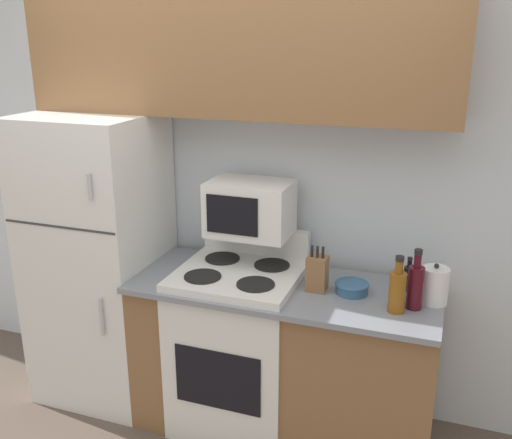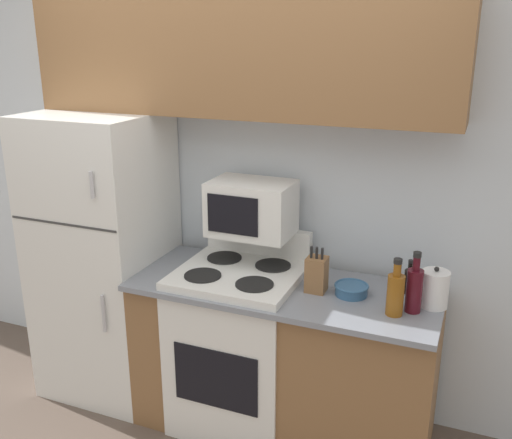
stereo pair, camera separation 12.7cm
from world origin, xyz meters
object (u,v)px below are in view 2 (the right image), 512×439
(bottle_whiskey, at_px, (395,293))
(stove, at_px, (240,344))
(bottle_soy_sauce, at_px, (409,280))
(knife_block, at_px, (317,274))
(kettle, at_px, (435,289))
(bowl, at_px, (351,289))
(microwave, at_px, (252,208))
(refrigerator, at_px, (104,257))
(bottle_wine_red, at_px, (414,288))

(bottle_whiskey, bearing_deg, stove, 172.57)
(bottle_soy_sauce, relative_size, bottle_whiskey, 0.64)
(knife_block, bearing_deg, kettle, 4.65)
(bottle_soy_sauce, distance_m, bottle_whiskey, 0.27)
(knife_block, distance_m, bottle_whiskey, 0.43)
(bottle_whiskey, bearing_deg, bowl, 150.67)
(bowl, bearing_deg, microwave, 168.47)
(stove, xyz_separation_m, kettle, (1.00, 0.05, 0.50))
(refrigerator, relative_size, bottle_whiskey, 6.14)
(stove, height_order, knife_block, knife_block)
(stove, height_order, bottle_soy_sauce, stove)
(stove, xyz_separation_m, microwave, (0.01, 0.14, 0.76))
(microwave, height_order, bottle_whiskey, microwave)
(bowl, height_order, bottle_soy_sauce, bottle_soy_sauce)
(stove, bearing_deg, kettle, 2.73)
(microwave, distance_m, kettle, 1.03)
(knife_block, xyz_separation_m, bottle_whiskey, (0.41, -0.11, 0.02))
(bottle_wine_red, height_order, kettle, bottle_wine_red)
(microwave, xyz_separation_m, kettle, (0.99, -0.09, -0.26))
(knife_block, distance_m, bottle_wine_red, 0.49)
(microwave, xyz_separation_m, bottle_soy_sauce, (0.86, 0.01, -0.28))
(knife_block, height_order, bottle_wine_red, bottle_wine_red)
(bottle_wine_red, xyz_separation_m, kettle, (0.09, 0.09, -0.03))
(bottle_soy_sauce, bearing_deg, stove, -170.14)
(bottle_whiskey, bearing_deg, kettle, 44.32)
(bowl, xyz_separation_m, bottle_whiskey, (0.23, -0.13, 0.08))
(microwave, bearing_deg, stove, -96.01)
(bottle_wine_red, bearing_deg, microwave, 168.30)
(knife_block, bearing_deg, bottle_whiskey, -15.12)
(bottle_wine_red, relative_size, kettle, 1.46)
(refrigerator, distance_m, kettle, 1.91)
(refrigerator, xyz_separation_m, bottle_soy_sauce, (1.77, 0.12, 0.10))
(stove, xyz_separation_m, bottle_soy_sauce, (0.87, 0.15, 0.48))
(bottle_wine_red, xyz_separation_m, bottle_whiskey, (-0.08, -0.07, -0.01))
(refrigerator, relative_size, bottle_soy_sauce, 9.56)
(stove, relative_size, microwave, 2.45)
(knife_block, bearing_deg, stove, -179.82)
(knife_block, distance_m, kettle, 0.57)
(bottle_wine_red, height_order, bottle_whiskey, bottle_wine_red)
(microwave, distance_m, bottle_whiskey, 0.90)
(refrigerator, xyz_separation_m, microwave, (0.91, 0.11, 0.38))
(knife_block, relative_size, kettle, 1.18)
(bottle_wine_red, bearing_deg, refrigerator, 177.63)
(refrigerator, height_order, bowl, refrigerator)
(knife_block, bearing_deg, refrigerator, 178.75)
(bottle_soy_sauce, bearing_deg, refrigerator, -176.09)
(refrigerator, height_order, bottle_soy_sauce, refrigerator)
(microwave, distance_m, bottle_wine_red, 0.95)
(microwave, relative_size, bowl, 2.56)
(bottle_soy_sauce, bearing_deg, bowl, -153.69)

